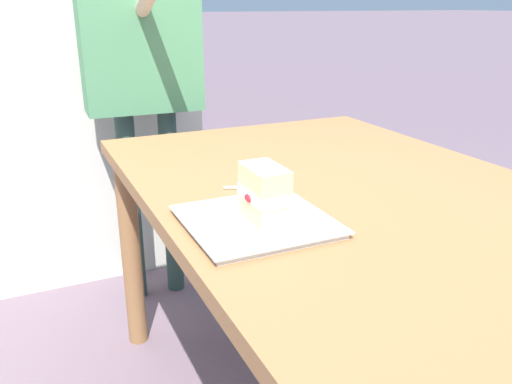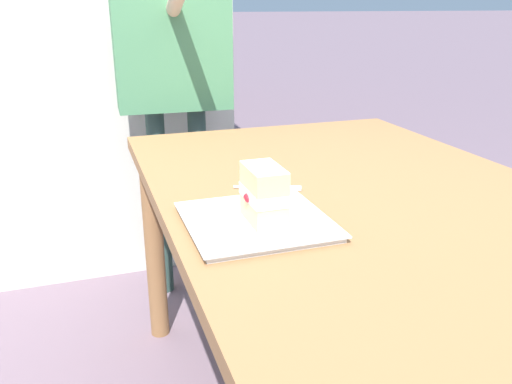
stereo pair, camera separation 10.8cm
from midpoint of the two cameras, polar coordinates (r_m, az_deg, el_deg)
patio_table at (r=1.38m, az=13.26°, el=-3.62°), size 1.52×0.99×0.78m
dessert_plate at (r=1.10m, az=2.80°, el=-3.27°), size 0.29×0.29×0.02m
cake_slice at (r=1.07m, az=3.74°, el=-0.27°), size 0.12×0.08×0.12m
dessert_fork at (r=1.32m, az=4.13°, el=0.43°), size 0.08×0.16×0.01m
diner_person at (r=2.13m, az=-7.62°, el=15.89°), size 0.58×0.45×1.62m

